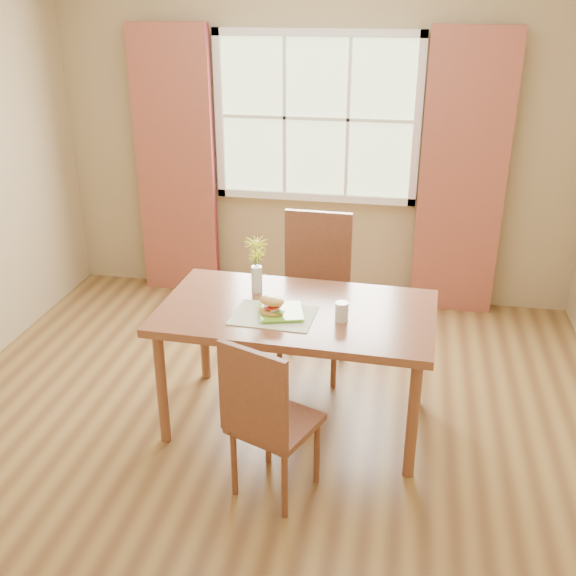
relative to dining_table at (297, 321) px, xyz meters
The scene contains 12 objects.
room 0.69m from the dining_table, behind, with size 4.24×3.84×2.74m.
window 2.06m from the dining_table, 95.22° to the left, with size 1.62×0.06×1.32m.
curtain_left 2.27m from the dining_table, 126.35° to the left, with size 0.65×0.08×2.20m, color maroon.
curtain_right 2.09m from the dining_table, 61.45° to the left, with size 0.65×0.08×2.20m, color maroon.
dining_table is the anchor object (origin of this frame).
chair_near 0.72m from the dining_table, 92.52° to the right, with size 0.50×0.50×0.92m.
chair_far 0.72m from the dining_table, 89.74° to the left, with size 0.47×0.47×1.09m.
placemat 0.18m from the dining_table, 134.05° to the right, with size 0.45×0.33×0.01m, color beige.
plate 0.15m from the dining_table, 128.13° to the right, with size 0.24×0.24×0.01m, color #81D334.
croissant_sandwich 0.23m from the dining_table, 130.51° to the right, with size 0.17×0.14×0.11m.
water_glass 0.32m from the dining_table, 21.12° to the right, with size 0.07×0.07×0.11m.
flower_vase 0.44m from the dining_table, 145.68° to the left, with size 0.14×0.14×0.34m.
Camera 1 is at (0.75, -3.42, 2.44)m, focal length 42.00 mm.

